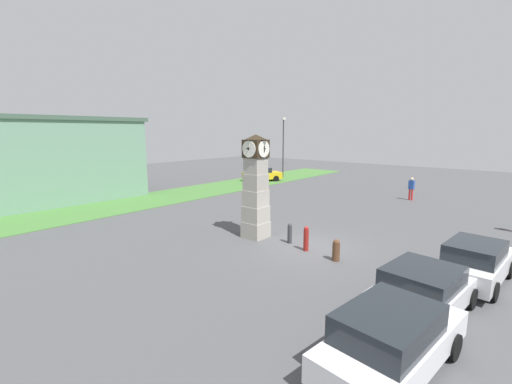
# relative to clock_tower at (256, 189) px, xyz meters

# --- Properties ---
(ground_plane) EXTENTS (84.14, 84.14, 0.00)m
(ground_plane) POSITION_rel_clock_tower_xyz_m (0.52, -2.93, -2.47)
(ground_plane) COLOR #4C4C4F
(clock_tower) EXTENTS (1.31, 1.31, 5.16)m
(clock_tower) POSITION_rel_clock_tower_xyz_m (0.00, 0.00, 0.00)
(clock_tower) COLOR #9D988E
(clock_tower) RESTS_ON ground_plane
(bollard_near_tower) EXTENTS (0.27, 0.27, 0.91)m
(bollard_near_tower) POSITION_rel_clock_tower_xyz_m (0.51, -0.34, -2.01)
(bollard_near_tower) COLOR maroon
(bollard_near_tower) RESTS_ON ground_plane
(bollard_mid_row) EXTENTS (0.22, 0.22, 0.98)m
(bollard_mid_row) POSITION_rel_clock_tower_xyz_m (0.32, -1.86, -1.98)
(bollard_mid_row) COLOR #333338
(bollard_mid_row) RESTS_ON ground_plane
(bollard_far_row) EXTENTS (0.23, 0.23, 1.12)m
(bollard_far_row) POSITION_rel_clock_tower_xyz_m (-0.08, -3.02, -1.90)
(bollard_far_row) COLOR maroon
(bollard_far_row) RESTS_ON ground_plane
(bollard_end_row) EXTENTS (0.31, 0.31, 0.92)m
(bollard_end_row) POSITION_rel_clock_tower_xyz_m (-0.33, -4.63, -2.01)
(bollard_end_row) COLOR brown
(bollard_end_row) RESTS_ON ground_plane
(car_navy_sedan) EXTENTS (4.49, 2.28, 1.54)m
(car_navy_sedan) POSITION_rel_clock_tower_xyz_m (-5.58, -8.64, -1.70)
(car_navy_sedan) COLOR silver
(car_navy_sedan) RESTS_ON ground_plane
(car_near_tower) EXTENTS (4.03, 2.41, 1.44)m
(car_near_tower) POSITION_rel_clock_tower_xyz_m (-2.40, -8.51, -1.74)
(car_near_tower) COLOR silver
(car_near_tower) RESTS_ON ground_plane
(car_by_building) EXTENTS (4.14, 2.13, 1.52)m
(car_by_building) POSITION_rel_clock_tower_xyz_m (0.95, -9.35, -1.70)
(car_by_building) COLOR silver
(car_by_building) RESTS_ON ground_plane
(car_far_lot) EXTENTS (4.37, 3.51, 1.48)m
(car_far_lot) POSITION_rel_clock_tower_xyz_m (15.46, 12.16, -1.72)
(car_far_lot) COLOR gold
(car_far_lot) RESTS_ON ground_plane
(pedestrian_near_bench) EXTENTS (0.29, 0.43, 1.78)m
(pedestrian_near_bench) POSITION_rel_clock_tower_xyz_m (15.02, -3.20, -1.44)
(pedestrian_near_bench) COLOR red
(pedestrian_near_bench) RESTS_ON ground_plane
(street_lamp_near_road) EXTENTS (0.50, 0.24, 6.81)m
(street_lamp_near_road) POSITION_rel_clock_tower_xyz_m (19.27, 12.07, 1.43)
(street_lamp_near_road) COLOR #333338
(street_lamp_near_road) RESTS_ON ground_plane
(grass_verge_far) EXTENTS (50.48, 5.60, 0.04)m
(grass_verge_far) POSITION_rel_clock_tower_xyz_m (3.97, 12.50, -2.45)
(grass_verge_far) COLOR #477A38
(grass_verge_far) RESTS_ON ground_plane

